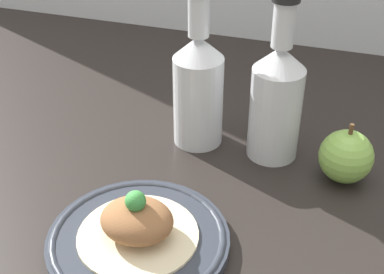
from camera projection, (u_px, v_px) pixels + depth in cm
name	position (u px, v px, depth cm)	size (l,w,h in cm)	color
ground_plane	(223.00, 194.00, 77.28)	(180.00, 110.00, 4.00)	black
plate	(138.00, 240.00, 65.42)	(22.48, 22.48, 1.75)	#2D333D
plated_food	(137.00, 223.00, 63.90)	(14.87, 14.87, 6.89)	beige
cider_bottle_left	(198.00, 86.00, 80.26)	(7.65, 7.65, 25.27)	silver
cider_bottle_right	(276.00, 98.00, 77.17)	(7.65, 7.65, 25.27)	silver
apple	(346.00, 156.00, 75.08)	(7.68, 7.68, 9.15)	#84B74C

